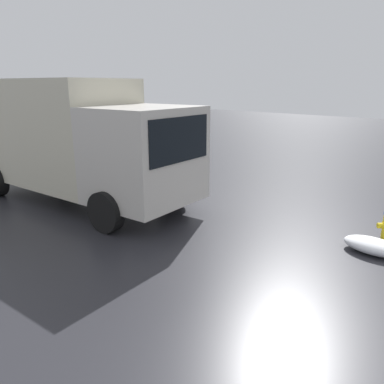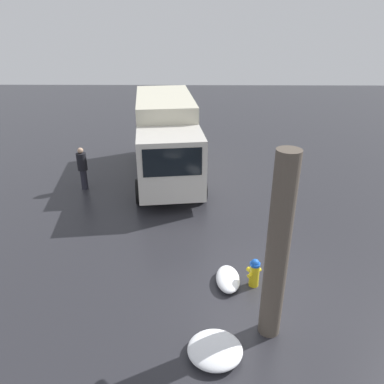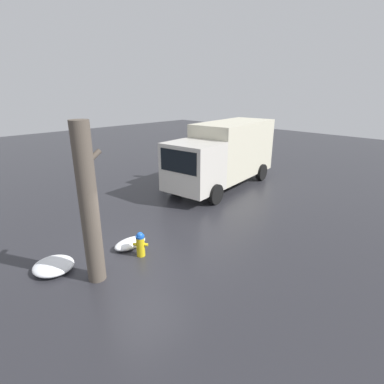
# 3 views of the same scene
# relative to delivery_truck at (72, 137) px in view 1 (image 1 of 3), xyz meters

# --- Properties ---
(delivery_truck) EXTENTS (7.21, 3.25, 3.21)m
(delivery_truck) POSITION_rel_delivery_truck_xyz_m (0.00, 0.00, 0.00)
(delivery_truck) COLOR beige
(delivery_truck) RESTS_ON ground_plane
(snow_pile_curbside) EXTENTS (1.08, 0.60, 0.28)m
(snow_pile_curbside) POSITION_rel_delivery_truck_xyz_m (-7.17, -2.06, -1.59)
(snow_pile_curbside) COLOR white
(snow_pile_curbside) RESTS_ON ground_plane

